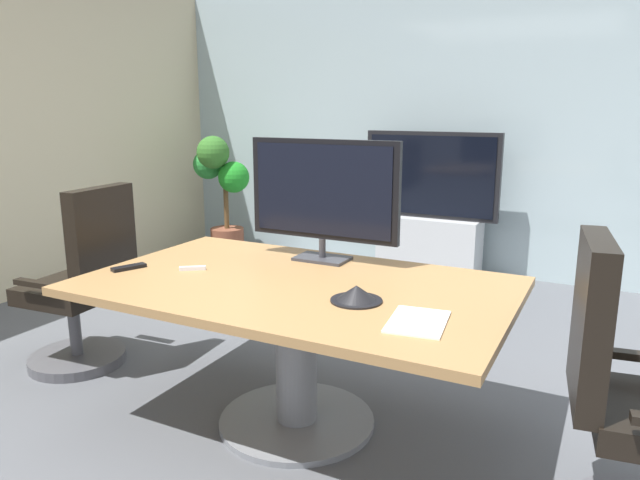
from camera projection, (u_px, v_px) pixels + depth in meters
ground_plane at (289, 410)px, 3.03m from camera, size 7.10×7.10×0.00m
wall_back_glass_partition at (455, 127)px, 5.38m from camera, size 5.84×0.10×2.67m
conference_table at (296, 318)px, 2.78m from camera, size 1.97×1.19×0.73m
office_chair_left at (84, 293)px, 3.44m from camera, size 0.61×0.59×1.09m
office_chair_right at (635, 416)px, 2.08m from camera, size 0.62×0.60×1.09m
tv_monitor at (323, 193)px, 3.06m from camera, size 0.84×0.18×0.64m
wall_display_unit at (429, 229)px, 5.31m from camera, size 1.20×0.36×1.31m
potted_plant at (222, 186)px, 5.94m from camera, size 0.66×0.51×1.24m
conference_phone at (356, 294)px, 2.46m from camera, size 0.22×0.22×0.07m
remote_control at (129, 267)px, 2.95m from camera, size 0.11×0.18×0.02m
whiteboard_marker at (193, 268)px, 2.93m from camera, size 0.12×0.09×0.02m
paper_notepad at (418, 322)px, 2.23m from camera, size 0.25×0.32×0.01m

